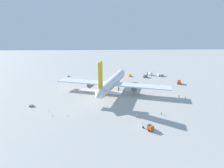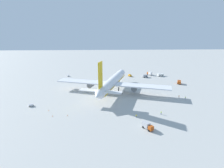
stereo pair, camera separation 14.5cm
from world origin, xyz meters
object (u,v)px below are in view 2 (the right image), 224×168
(ground_worker_3, at_px, (136,116))
(ground_worker_4, at_px, (185,98))
(baggage_cart_0, at_px, (31,105))
(service_truck_1, at_px, (150,73))
(service_truck_2, at_px, (179,82))
(ground_worker_0, at_px, (179,97))
(traffic_cone_2, at_px, (49,110))
(ground_worker_2, at_px, (161,113))
(traffic_cone_1, at_px, (67,115))
(service_truck_0, at_px, (147,126))
(service_truck_3, at_px, (160,75))
(traffic_cone_0, at_px, (53,116))
(ground_worker_1, at_px, (115,75))
(airliner, at_px, (112,82))
(service_truck_4, at_px, (145,76))
(baggage_cart_1, at_px, (68,75))
(service_van, at_px, (130,75))

(ground_worker_3, height_order, ground_worker_4, ground_worker_4)
(baggage_cart_0, xyz_separation_m, ground_worker_3, (-16.82, -56.98, 0.09))
(service_truck_1, relative_size, service_truck_2, 1.13)
(ground_worker_0, bearing_deg, traffic_cone_2, 101.59)
(traffic_cone_2, bearing_deg, ground_worker_0, -78.41)
(ground_worker_2, bearing_deg, traffic_cone_1, 89.16)
(service_truck_0, distance_m, service_truck_2, 80.90)
(traffic_cone_1, bearing_deg, baggage_cart_0, 59.73)
(service_truck_3, height_order, ground_worker_0, service_truck_3)
(service_truck_3, distance_m, traffic_cone_0, 114.02)
(ground_worker_2, bearing_deg, ground_worker_1, 11.98)
(ground_worker_4, bearing_deg, traffic_cone_1, 106.33)
(airliner, relative_size, ground_worker_3, 46.91)
(service_truck_3, distance_m, traffic_cone_2, 111.96)
(ground_worker_3, bearing_deg, ground_worker_4, -55.90)
(service_truck_1, bearing_deg, service_truck_3, -119.33)
(ground_worker_1, distance_m, traffic_cone_1, 90.28)
(ground_worker_1, height_order, traffic_cone_1, ground_worker_1)
(service_truck_4, height_order, traffic_cone_2, service_truck_4)
(service_truck_1, relative_size, baggage_cart_0, 1.91)
(service_truck_1, relative_size, ground_worker_1, 3.61)
(traffic_cone_0, bearing_deg, airliner, -40.36)
(service_truck_1, distance_m, baggage_cart_1, 78.18)
(traffic_cone_2, bearing_deg, service_truck_1, -43.19)
(baggage_cart_1, bearing_deg, ground_worker_3, -151.01)
(service_truck_2, relative_size, traffic_cone_0, 10.09)
(service_truck_1, distance_m, traffic_cone_0, 111.79)
(ground_worker_1, bearing_deg, baggage_cart_1, 90.91)
(airliner, relative_size, service_van, 17.19)
(baggage_cart_0, xyz_separation_m, ground_worker_0, (9.34, -89.17, 0.13))
(service_truck_2, relative_size, ground_worker_2, 3.16)
(service_truck_1, xyz_separation_m, service_truck_4, (-8.98, 6.74, -0.22))
(service_truck_4, relative_size, ground_worker_1, 2.92)
(service_van, bearing_deg, service_truck_3, -91.14)
(ground_worker_3, xyz_separation_m, traffic_cone_2, (10.26, 45.38, -0.56))
(baggage_cart_1, height_order, ground_worker_3, ground_worker_3)
(service_truck_3, distance_m, baggage_cart_0, 116.93)
(baggage_cart_0, relative_size, ground_worker_1, 1.89)
(ground_worker_0, distance_m, traffic_cone_2, 79.19)
(service_truck_0, bearing_deg, service_truck_2, -31.61)
(baggage_cart_0, height_order, ground_worker_1, ground_worker_1)
(service_truck_0, relative_size, traffic_cone_0, 10.50)
(service_truck_3, height_order, baggage_cart_0, service_truck_3)
(traffic_cone_0, bearing_deg, ground_worker_0, -72.77)
(service_truck_4, bearing_deg, ground_worker_0, -169.96)
(ground_worker_3, height_order, traffic_cone_1, ground_worker_3)
(service_van, bearing_deg, traffic_cone_2, 143.99)
(baggage_cart_1, bearing_deg, service_truck_2, -107.92)
(service_truck_3, relative_size, ground_worker_1, 3.68)
(ground_worker_0, xyz_separation_m, traffic_cone_1, (-22.63, 66.40, -0.60))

